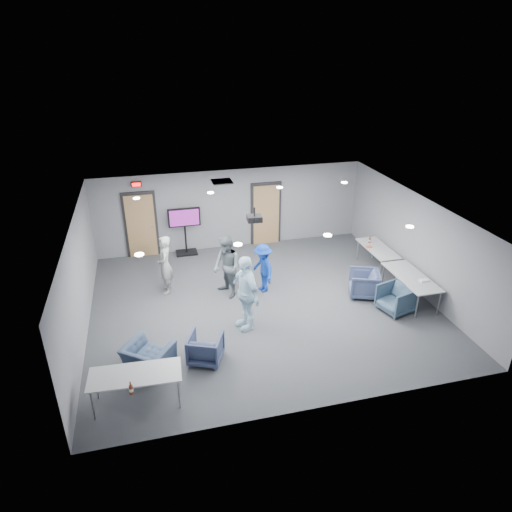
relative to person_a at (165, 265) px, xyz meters
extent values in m
plane|color=#3A3D42|center=(2.43, -1.34, -0.85)|extent=(9.00, 9.00, 0.00)
plane|color=silver|center=(2.43, -1.34, 1.85)|extent=(9.00, 9.00, 0.00)
cube|color=slate|center=(2.43, 2.66, 0.50)|extent=(9.00, 0.02, 2.70)
cube|color=slate|center=(2.43, -5.34, 0.50)|extent=(9.00, 0.02, 2.70)
cube|color=slate|center=(-2.07, -1.34, 0.50)|extent=(0.02, 8.00, 2.70)
cube|color=slate|center=(6.93, -1.34, 0.50)|extent=(0.02, 8.00, 2.70)
cube|color=black|center=(-0.57, 2.63, 0.23)|extent=(1.06, 0.06, 2.24)
cube|color=#A68250|center=(-0.57, 2.59, 0.20)|extent=(0.90, 0.05, 2.10)
cylinder|color=#909498|center=(-0.22, 2.54, 0.15)|extent=(0.04, 0.10, 0.04)
cube|color=black|center=(3.63, 2.63, 0.23)|extent=(1.06, 0.06, 2.24)
cube|color=#A68250|center=(3.63, 2.59, 0.20)|extent=(0.90, 0.05, 2.10)
cylinder|color=#909498|center=(3.98, 2.54, 0.15)|extent=(0.04, 0.10, 0.04)
cube|color=black|center=(-0.57, 2.60, 1.60)|extent=(0.32, 0.06, 0.16)
cube|color=#FF0C0C|center=(-0.57, 2.56, 1.60)|extent=(0.26, 0.02, 0.11)
cube|color=black|center=(1.93, 1.46, 1.84)|extent=(0.60, 0.60, 0.03)
cylinder|color=white|center=(-0.57, -3.14, 1.84)|extent=(0.18, 0.18, 0.02)
cylinder|color=white|center=(-0.57, 0.46, 1.84)|extent=(0.18, 0.18, 0.02)
cylinder|color=white|center=(1.43, -3.14, 1.84)|extent=(0.18, 0.18, 0.02)
cylinder|color=white|center=(1.43, 0.46, 1.84)|extent=(0.18, 0.18, 0.02)
cylinder|color=white|center=(3.43, -3.14, 1.84)|extent=(0.18, 0.18, 0.02)
cylinder|color=white|center=(3.43, 0.46, 1.84)|extent=(0.18, 0.18, 0.02)
cylinder|color=white|center=(5.43, -3.14, 1.84)|extent=(0.18, 0.18, 0.02)
cylinder|color=white|center=(5.43, 0.46, 1.84)|extent=(0.18, 0.18, 0.02)
imported|color=gray|center=(0.00, 0.00, 0.00)|extent=(0.46, 0.65, 1.69)
imported|color=#555F66|center=(1.62, -0.62, 0.04)|extent=(0.92, 1.04, 1.77)
imported|color=#C6E9FF|center=(1.78, -2.25, 0.13)|extent=(0.77, 1.23, 1.95)
imported|color=#173795|center=(2.66, -0.61, -0.13)|extent=(0.73, 1.02, 1.43)
imported|color=#3D4869|center=(5.33, -1.56, -0.48)|extent=(1.05, 1.03, 0.74)
imported|color=#394F64|center=(5.78, -2.51, -0.48)|extent=(0.99, 0.97, 0.73)
imported|color=#3C4667|center=(0.61, -3.34, -0.51)|extent=(0.95, 0.96, 0.67)
imported|color=#3A4B65|center=(-0.63, -3.34, -0.53)|extent=(1.28, 1.26, 0.63)
cube|color=#ABAEB0|center=(6.43, -0.19, -0.13)|extent=(0.71, 1.70, 0.03)
cylinder|color=#909498|center=(6.16, 0.58, -0.50)|extent=(0.04, 0.04, 0.70)
cylinder|color=#909498|center=(6.16, -0.96, -0.50)|extent=(0.04, 0.04, 0.70)
cylinder|color=#909498|center=(6.71, 0.58, -0.50)|extent=(0.04, 0.04, 0.70)
cylinder|color=#909498|center=(6.71, -0.96, -0.50)|extent=(0.04, 0.04, 0.70)
cube|color=#ABAEB0|center=(6.43, -2.09, -0.13)|extent=(0.80, 1.91, 0.03)
cylinder|color=#909498|center=(6.11, -1.22, -0.50)|extent=(0.04, 0.04, 0.70)
cylinder|color=#909498|center=(6.11, -2.97, -0.50)|extent=(0.04, 0.04, 0.70)
cylinder|color=#909498|center=(6.75, -1.22, -0.50)|extent=(0.04, 0.04, 0.70)
cylinder|color=#909498|center=(6.75, -2.97, -0.50)|extent=(0.04, 0.04, 0.70)
cube|color=#ABAEB0|center=(-0.89, -4.34, -0.13)|extent=(1.80, 0.83, 0.03)
cylinder|color=#909498|center=(-0.07, -4.09, -0.50)|extent=(0.04, 0.04, 0.70)
cylinder|color=#909498|center=(-1.67, -4.00, -0.50)|extent=(0.04, 0.04, 0.70)
cylinder|color=#909498|center=(-0.10, -4.67, -0.50)|extent=(0.04, 0.04, 0.70)
cylinder|color=#909498|center=(-1.70, -4.58, -0.50)|extent=(0.04, 0.04, 0.70)
cylinder|color=#5E2510|center=(-0.95, -4.88, -0.02)|extent=(0.07, 0.07, 0.19)
cylinder|color=#5E2510|center=(-0.95, -4.88, 0.12)|extent=(0.03, 0.03, 0.09)
cylinder|color=beige|center=(-0.95, -4.88, -0.02)|extent=(0.07, 0.07, 0.06)
cylinder|color=#5E2510|center=(6.35, 0.22, -0.04)|extent=(0.06, 0.06, 0.16)
cylinder|color=#5E2510|center=(6.35, 0.22, 0.08)|extent=(0.02, 0.02, 0.07)
cylinder|color=beige|center=(6.35, 0.22, -0.04)|extent=(0.06, 0.06, 0.05)
cube|color=#D75735|center=(6.18, -0.08, -0.10)|extent=(0.18, 0.12, 0.04)
cube|color=white|center=(6.60, -2.41, -0.09)|extent=(0.22, 0.15, 0.05)
cube|color=black|center=(0.81, 2.41, -0.82)|extent=(0.70, 0.50, 0.06)
cylinder|color=black|center=(0.81, 2.41, -0.20)|extent=(0.06, 0.06, 1.20)
cube|color=black|center=(0.81, 2.41, 0.45)|extent=(1.05, 0.07, 0.62)
cube|color=#751A78|center=(0.81, 2.36, 0.45)|extent=(0.95, 0.01, 0.54)
cylinder|color=black|center=(2.31, -1.04, 1.73)|extent=(0.04, 0.04, 0.22)
cube|color=black|center=(2.31, -1.04, 1.55)|extent=(0.39, 0.34, 0.15)
cylinder|color=black|center=(2.31, -1.21, 1.55)|extent=(0.08, 0.06, 0.08)
camera|label=1|loc=(-0.32, -11.61, 5.73)|focal=32.00mm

